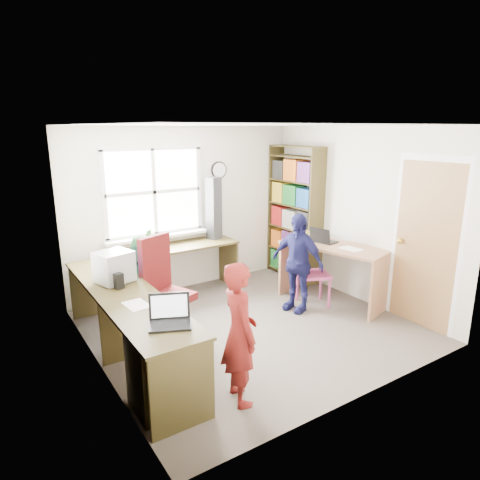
{
  "coord_description": "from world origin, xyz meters",
  "views": [
    {
      "loc": [
        -2.74,
        -3.95,
        2.37
      ],
      "look_at": [
        0.0,
        0.25,
        1.05
      ],
      "focal_mm": 32.0,
      "sensor_mm": 36.0,
      "label": 1
    }
  ],
  "objects_px": {
    "bookshelf": "(294,216)",
    "laptop_right": "(323,239)",
    "crt_monitor": "(114,267)",
    "person_navy": "(297,263)",
    "l_desk": "(159,328)",
    "person_red": "(239,333)",
    "cd_tower": "(214,208)",
    "person_green": "(145,283)",
    "wooden_chair": "(309,270)",
    "laptop_left": "(170,317)",
    "right_desk": "(334,261)",
    "swivel_chair": "(165,294)",
    "potted_plant": "(147,239)"
  },
  "relations": [
    {
      "from": "bookshelf",
      "to": "laptop_right",
      "type": "bearing_deg",
      "value": -106.86
    },
    {
      "from": "crt_monitor",
      "to": "person_navy",
      "type": "xyz_separation_m",
      "value": [
        2.3,
        -0.32,
        -0.27
      ]
    },
    {
      "from": "l_desk",
      "to": "person_red",
      "type": "height_order",
      "value": "person_red"
    },
    {
      "from": "person_red",
      "to": "person_navy",
      "type": "xyz_separation_m",
      "value": [
        1.71,
        1.24,
        0.01
      ]
    },
    {
      "from": "cd_tower",
      "to": "person_green",
      "type": "height_order",
      "value": "cd_tower"
    },
    {
      "from": "wooden_chair",
      "to": "laptop_left",
      "type": "distance_m",
      "value": 2.65
    },
    {
      "from": "wooden_chair",
      "to": "laptop_right",
      "type": "xyz_separation_m",
      "value": [
        0.32,
        0.09,
        0.37
      ]
    },
    {
      "from": "wooden_chair",
      "to": "person_navy",
      "type": "xyz_separation_m",
      "value": [
        -0.24,
        -0.03,
        0.16
      ]
    },
    {
      "from": "right_desk",
      "to": "person_navy",
      "type": "bearing_deg",
      "value": 157.61
    },
    {
      "from": "cd_tower",
      "to": "person_navy",
      "type": "xyz_separation_m",
      "value": [
        0.46,
        -1.38,
        -0.55
      ]
    },
    {
      "from": "laptop_left",
      "to": "crt_monitor",
      "type": "bearing_deg",
      "value": 117.54
    },
    {
      "from": "person_red",
      "to": "right_desk",
      "type": "bearing_deg",
      "value": -51.68
    },
    {
      "from": "laptop_left",
      "to": "person_navy",
      "type": "xyz_separation_m",
      "value": [
        2.21,
        0.92,
        -0.15
      ]
    },
    {
      "from": "right_desk",
      "to": "wooden_chair",
      "type": "relative_size",
      "value": 1.68
    },
    {
      "from": "l_desk",
      "to": "right_desk",
      "type": "relative_size",
      "value": 1.9
    },
    {
      "from": "person_green",
      "to": "person_navy",
      "type": "relative_size",
      "value": 0.88
    },
    {
      "from": "wooden_chair",
      "to": "l_desk",
      "type": "bearing_deg",
      "value": -145.67
    },
    {
      "from": "swivel_chair",
      "to": "potted_plant",
      "type": "xyz_separation_m",
      "value": [
        0.23,
        1.1,
        0.38
      ]
    },
    {
      "from": "bookshelf",
      "to": "laptop_left",
      "type": "xyz_separation_m",
      "value": [
        -3.06,
        -1.99,
        -0.2
      ]
    },
    {
      "from": "person_red",
      "to": "swivel_chair",
      "type": "bearing_deg",
      "value": 13.4
    },
    {
      "from": "laptop_left",
      "to": "person_navy",
      "type": "bearing_deg",
      "value": 46.24
    },
    {
      "from": "person_navy",
      "to": "laptop_right",
      "type": "bearing_deg",
      "value": 86.92
    },
    {
      "from": "laptop_left",
      "to": "person_green",
      "type": "distance_m",
      "value": 1.56
    },
    {
      "from": "l_desk",
      "to": "laptop_right",
      "type": "height_order",
      "value": "laptop_right"
    },
    {
      "from": "person_navy",
      "to": "right_desk",
      "type": "bearing_deg",
      "value": 68.28
    },
    {
      "from": "wooden_chair",
      "to": "person_navy",
      "type": "height_order",
      "value": "person_navy"
    },
    {
      "from": "wooden_chair",
      "to": "right_desk",
      "type": "bearing_deg",
      "value": 9.5
    },
    {
      "from": "laptop_left",
      "to": "cd_tower",
      "type": "xyz_separation_m",
      "value": [
        1.75,
        2.3,
        0.4
      ]
    },
    {
      "from": "crt_monitor",
      "to": "person_red",
      "type": "distance_m",
      "value": 1.69
    },
    {
      "from": "right_desk",
      "to": "person_navy",
      "type": "xyz_separation_m",
      "value": [
        -0.6,
        0.07,
        0.06
      ]
    },
    {
      "from": "l_desk",
      "to": "wooden_chair",
      "type": "relative_size",
      "value": 3.21
    },
    {
      "from": "wooden_chair",
      "to": "person_red",
      "type": "distance_m",
      "value": 2.33
    },
    {
      "from": "laptop_left",
      "to": "potted_plant",
      "type": "height_order",
      "value": "potted_plant"
    },
    {
      "from": "laptop_right",
      "to": "person_red",
      "type": "bearing_deg",
      "value": 108.95
    },
    {
      "from": "crt_monitor",
      "to": "potted_plant",
      "type": "bearing_deg",
      "value": 36.95
    },
    {
      "from": "l_desk",
      "to": "laptop_left",
      "type": "relative_size",
      "value": 6.74
    },
    {
      "from": "l_desk",
      "to": "person_red",
      "type": "distance_m",
      "value": 0.95
    },
    {
      "from": "potted_plant",
      "to": "person_navy",
      "type": "bearing_deg",
      "value": -41.85
    },
    {
      "from": "swivel_chair",
      "to": "cd_tower",
      "type": "bearing_deg",
      "value": 18.55
    },
    {
      "from": "wooden_chair",
      "to": "person_navy",
      "type": "distance_m",
      "value": 0.29
    },
    {
      "from": "bookshelf",
      "to": "potted_plant",
      "type": "distance_m",
      "value": 2.39
    },
    {
      "from": "right_desk",
      "to": "swivel_chair",
      "type": "relative_size",
      "value": 1.31
    },
    {
      "from": "right_desk",
      "to": "laptop_left",
      "type": "bearing_deg",
      "value": -179.21
    },
    {
      "from": "potted_plant",
      "to": "laptop_right",
      "type": "bearing_deg",
      "value": -30.9
    },
    {
      "from": "l_desk",
      "to": "laptop_right",
      "type": "distance_m",
      "value": 2.75
    },
    {
      "from": "wooden_chair",
      "to": "cd_tower",
      "type": "distance_m",
      "value": 1.68
    },
    {
      "from": "crt_monitor",
      "to": "right_desk",
      "type": "bearing_deg",
      "value": -24.31
    },
    {
      "from": "swivel_chair",
      "to": "crt_monitor",
      "type": "relative_size",
      "value": 2.8
    },
    {
      "from": "swivel_chair",
      "to": "right_desk",
      "type": "bearing_deg",
      "value": -30.06
    },
    {
      "from": "potted_plant",
      "to": "cd_tower",
      "type": "bearing_deg",
      "value": 0.7
    }
  ]
}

